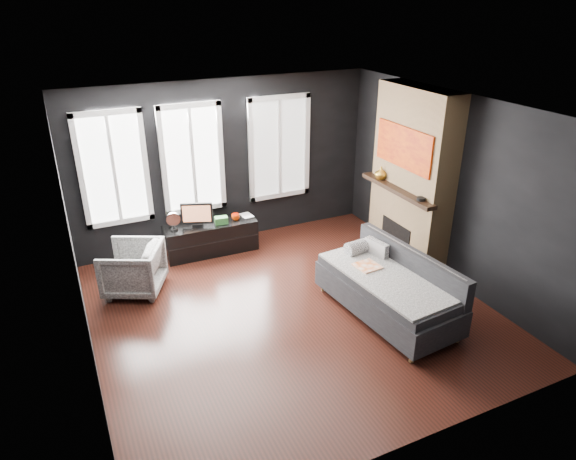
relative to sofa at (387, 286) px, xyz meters
name	(u,v)px	position (x,y,z in m)	size (l,w,h in m)	color
floor	(291,311)	(-1.10, 0.60, -0.43)	(5.00, 5.00, 0.00)	black
ceiling	(291,109)	(-1.10, 0.60, 2.27)	(5.00, 5.00, 0.00)	white
wall_back	(225,163)	(-1.10, 3.10, 0.92)	(5.00, 0.02, 2.70)	black
wall_left	(75,259)	(-3.60, 0.60, 0.92)	(0.02, 5.00, 2.70)	black
wall_right	(450,189)	(1.40, 0.60, 0.92)	(0.02, 5.00, 2.70)	black
windows	(194,102)	(-1.55, 3.06, 1.95)	(4.00, 0.16, 1.76)	white
fireplace	(412,178)	(1.20, 1.20, 0.92)	(0.70, 1.62, 2.70)	#93724C
sofa	(387,286)	(0.00, 0.00, 0.00)	(1.01, 2.01, 0.87)	black
stripe_pillow	(376,253)	(0.17, 0.53, 0.19)	(0.09, 0.37, 0.37)	gray
armchair	(133,266)	(-2.89, 2.01, -0.04)	(0.76, 0.72, 0.79)	silver
media_console	(211,238)	(-1.54, 2.70, -0.18)	(1.48, 0.46, 0.51)	black
monitor	(197,213)	(-1.75, 2.69, 0.30)	(0.51, 0.11, 0.45)	black
desk_fan	(173,221)	(-2.12, 2.70, 0.23)	(0.22, 0.22, 0.31)	#9E9E9E
mug	(235,216)	(-1.12, 2.67, 0.14)	(0.13, 0.10, 0.13)	red
book	(241,211)	(-0.99, 2.73, 0.20)	(0.17, 0.02, 0.24)	tan
storage_box	(221,220)	(-1.37, 2.63, 0.13)	(0.21, 0.13, 0.11)	#2F6A2F
mantel_vase	(381,173)	(0.95, 1.65, 0.89)	(0.19, 0.20, 0.19)	yellow
mantel_clock	(421,199)	(0.95, 0.65, 0.82)	(0.13, 0.13, 0.04)	black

